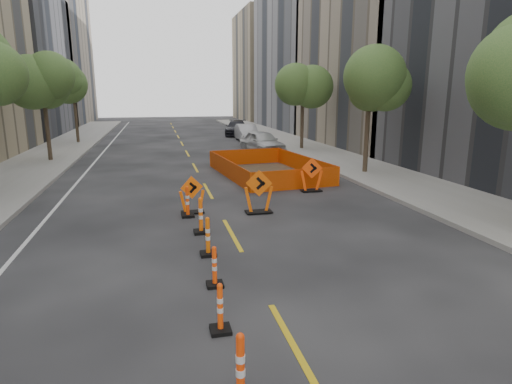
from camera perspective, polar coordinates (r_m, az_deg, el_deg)
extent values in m
plane|color=black|center=(9.23, 1.21, -13.48)|extent=(140.00, 140.00, 0.00)
cube|color=gray|center=(23.20, 15.59, 2.55)|extent=(4.00, 90.00, 0.15)
cube|color=gray|center=(65.59, -27.50, 16.82)|extent=(12.00, 20.00, 20.00)
cube|color=gray|center=(37.18, 18.59, 16.87)|extent=(12.00, 16.00, 14.00)
cube|color=gray|center=(52.16, 8.91, 19.40)|extent=(12.00, 18.00, 20.00)
cube|color=tan|center=(69.37, 2.97, 16.27)|extent=(12.00, 14.00, 16.00)
cylinder|color=#382B1E|center=(28.82, -25.97, 6.70)|extent=(0.24, 0.24, 3.15)
sphere|color=#325E28|center=(28.71, -26.57, 12.59)|extent=(2.80, 2.80, 2.80)
cylinder|color=#382B1E|center=(38.60, -22.80, 8.29)|extent=(0.24, 0.24, 3.15)
sphere|color=#325E28|center=(38.52, -23.19, 12.69)|extent=(2.80, 2.80, 2.80)
cylinder|color=#382B1E|center=(22.71, 14.49, 6.22)|extent=(0.24, 0.24, 3.15)
sphere|color=#325E28|center=(22.57, 14.93, 13.74)|extent=(2.80, 2.80, 2.80)
cylinder|color=#382B1E|center=(31.87, 6.15, 8.42)|extent=(0.24, 0.24, 3.15)
sphere|color=#325E28|center=(31.77, 6.28, 13.77)|extent=(2.80, 2.80, 2.80)
imported|color=silver|center=(29.89, 0.83, 6.67)|extent=(2.73, 4.90, 1.58)
imported|color=#B3B2B8|center=(37.67, -1.25, 7.91)|extent=(1.66, 4.48, 1.46)
imported|color=black|center=(42.87, -2.63, 8.52)|extent=(3.16, 5.31, 1.44)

